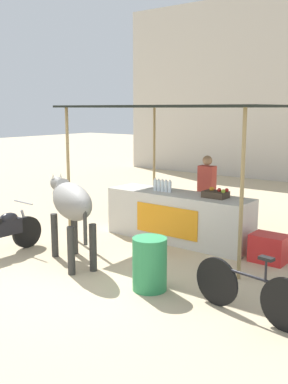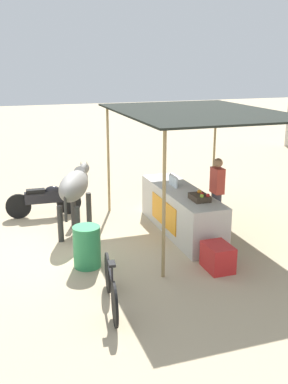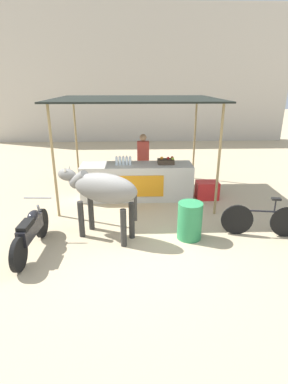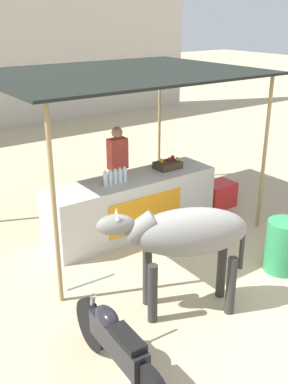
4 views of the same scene
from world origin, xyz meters
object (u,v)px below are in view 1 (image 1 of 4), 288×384
object	(u,v)px
fruit_crate	(216,194)
cooler_box	(269,248)
stall_counter	(178,217)
vendor_behind_counter	(206,194)
cow	(71,203)
water_barrel	(150,264)
bicycle_leaning	(249,291)

from	to	relation	value
fruit_crate	cooler_box	world-z (taller)	fruit_crate
stall_counter	cooler_box	world-z (taller)	stall_counter
vendor_behind_counter	stall_counter	bearing A→B (deg)	-104.93
cooler_box	cow	distance (m)	3.46
stall_counter	vendor_behind_counter	world-z (taller)	vendor_behind_counter
vendor_behind_counter	cooler_box	bearing A→B (deg)	-26.05
cooler_box	water_barrel	world-z (taller)	water_barrel
cooler_box	water_barrel	distance (m)	2.39
fruit_crate	stall_counter	bearing A→B (deg)	-175.93
vendor_behind_counter	bicycle_leaning	bearing A→B (deg)	-51.68
fruit_crate	cooler_box	xyz separation A→B (m)	(1.14, -0.15, -0.79)
fruit_crate	cow	distance (m)	2.70
fruit_crate	bicycle_leaning	world-z (taller)	fruit_crate
bicycle_leaning	stall_counter	bearing A→B (deg)	138.83
water_barrel	bicycle_leaning	size ratio (longest dim) A/B	0.47
cooler_box	fruit_crate	bearing A→B (deg)	172.31
fruit_crate	water_barrel	distance (m)	2.47
stall_counter	bicycle_leaning	size ratio (longest dim) A/B	1.82
stall_counter	bicycle_leaning	bearing A→B (deg)	-41.17
bicycle_leaning	water_barrel	bearing A→B (deg)	-177.89
fruit_crate	vendor_behind_counter	world-z (taller)	vendor_behind_counter
vendor_behind_counter	cow	world-z (taller)	vendor_behind_counter
vendor_behind_counter	water_barrel	bearing A→B (deg)	-74.43
vendor_behind_counter	water_barrel	world-z (taller)	vendor_behind_counter
stall_counter	cow	xyz separation A→B (m)	(-0.71, -2.19, 0.55)
fruit_crate	cow	size ratio (longest dim) A/B	0.25
bicycle_leaning	cow	bearing A→B (deg)	178.82
vendor_behind_counter	cow	distance (m)	3.08
stall_counter	water_barrel	bearing A→B (deg)	-65.48
stall_counter	cooler_box	distance (m)	1.96
cooler_box	water_barrel	size ratio (longest dim) A/B	0.77
stall_counter	fruit_crate	xyz separation A→B (m)	(0.80, 0.06, 0.55)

